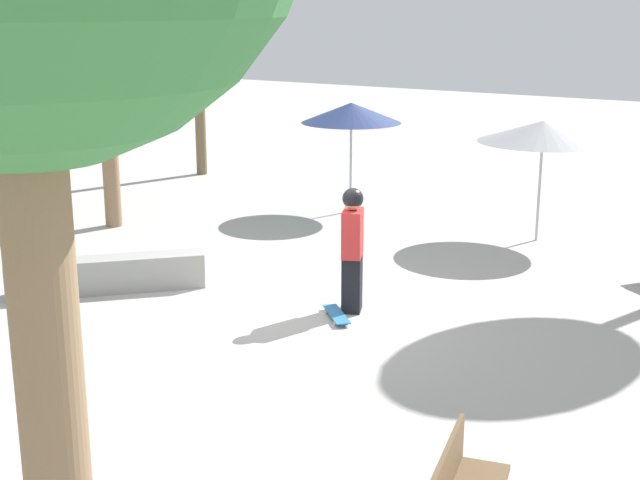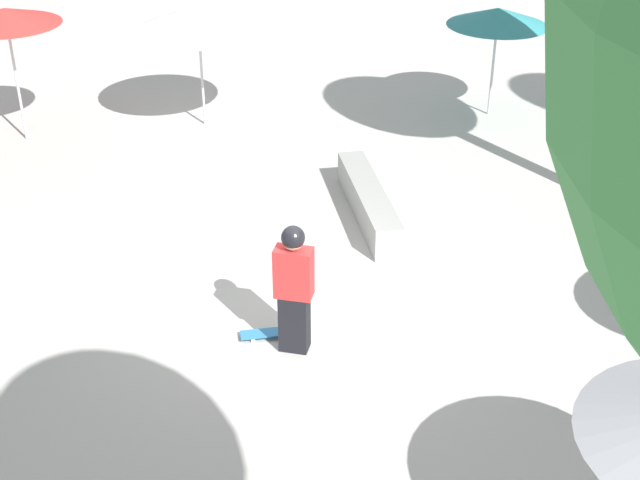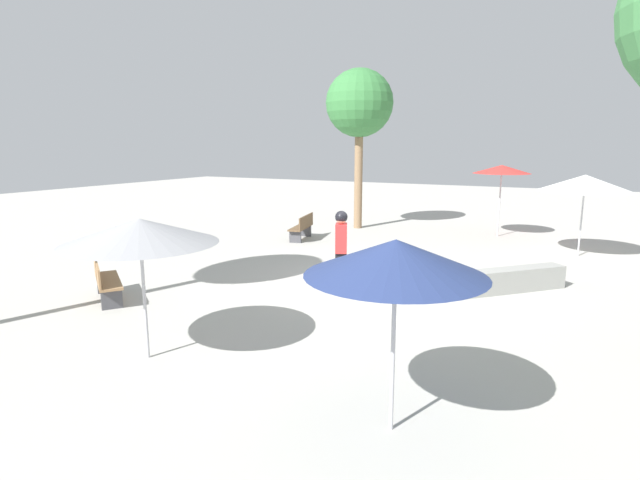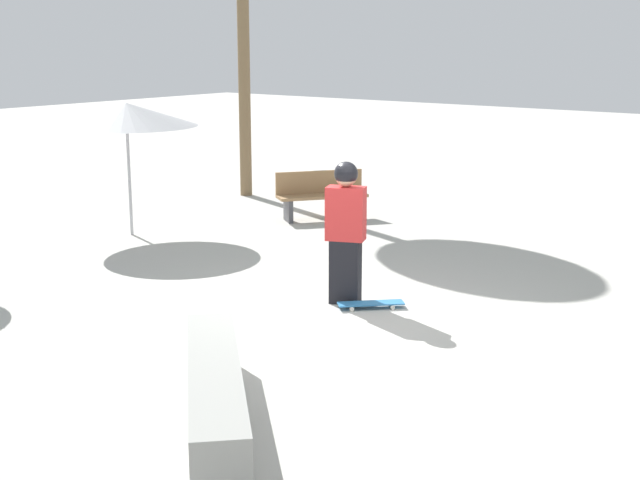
% 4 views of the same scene
% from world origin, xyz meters
% --- Properties ---
extents(ground_plane, '(60.00, 60.00, 0.00)m').
position_xyz_m(ground_plane, '(0.00, 0.00, 0.00)').
color(ground_plane, '#B2AFA8').
extents(skater_main, '(0.53, 0.42, 1.74)m').
position_xyz_m(skater_main, '(0.52, -0.74, 0.94)').
color(skater_main, black).
rests_on(skater_main, ground_plane).
extents(skateboard, '(0.70, 0.71, 0.07)m').
position_xyz_m(skateboard, '(0.13, -0.73, 0.06)').
color(skateboard, teal).
rests_on(skateboard, ground_plane).
extents(concrete_ledge, '(2.36, 2.31, 0.52)m').
position_xyz_m(concrete_ledge, '(-0.66, 2.77, 0.26)').
color(concrete_ledge, gray).
rests_on(concrete_ledge, ground_plane).
extents(bench_near, '(1.30, 1.55, 0.85)m').
position_xyz_m(bench_near, '(3.85, -4.62, 0.43)').
color(bench_near, '#47474C').
rests_on(bench_near, ground_plane).
extents(shade_umbrella_grey, '(2.28, 2.28, 2.16)m').
position_xyz_m(shade_umbrella_grey, '(5.54, -1.70, 1.97)').
color(shade_umbrella_grey, '#B7B7BC').
rests_on(shade_umbrella_grey, ground_plane).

